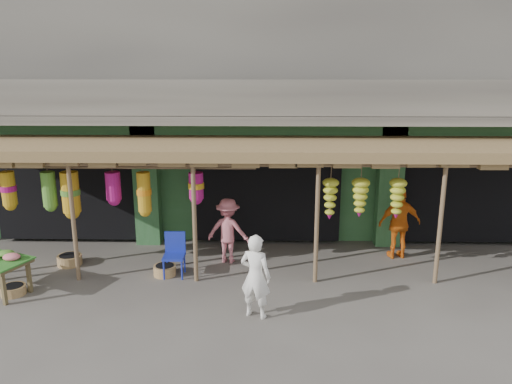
{
  "coord_description": "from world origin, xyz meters",
  "views": [
    {
      "loc": [
        -0.04,
        -9.89,
        4.46
      ],
      "look_at": [
        -0.27,
        1.0,
        1.63
      ],
      "focal_mm": 35.0,
      "sensor_mm": 36.0,
      "label": 1
    }
  ],
  "objects_px": {
    "blue_chair": "(175,252)",
    "person_front": "(256,276)",
    "person_vendor": "(400,223)",
    "person_shopper": "(228,231)"
  },
  "relations": [
    {
      "from": "person_front",
      "to": "person_shopper",
      "type": "bearing_deg",
      "value": -53.93
    },
    {
      "from": "person_shopper",
      "to": "person_vendor",
      "type": "bearing_deg",
      "value": -163.6
    },
    {
      "from": "person_front",
      "to": "person_vendor",
      "type": "xyz_separation_m",
      "value": [
        3.29,
        2.9,
        0.07
      ]
    },
    {
      "from": "blue_chair",
      "to": "person_front",
      "type": "distance_m",
      "value": 2.55
    },
    {
      "from": "person_front",
      "to": "person_vendor",
      "type": "distance_m",
      "value": 4.38
    },
    {
      "from": "person_front",
      "to": "person_shopper",
      "type": "distance_m",
      "value": 2.64
    },
    {
      "from": "blue_chair",
      "to": "person_shopper",
      "type": "relative_size",
      "value": 0.62
    },
    {
      "from": "person_front",
      "to": "blue_chair",
      "type": "bearing_deg",
      "value": -24.26
    },
    {
      "from": "person_front",
      "to": "person_vendor",
      "type": "relative_size",
      "value": 0.92
    },
    {
      "from": "blue_chair",
      "to": "person_front",
      "type": "bearing_deg",
      "value": -45.77
    }
  ]
}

